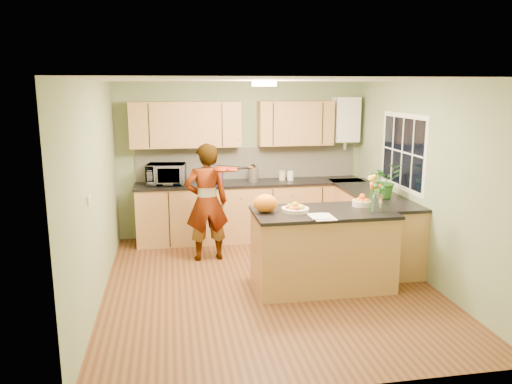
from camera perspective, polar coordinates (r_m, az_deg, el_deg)
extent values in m
plane|color=#552C18|center=(6.35, 1.39, -10.50)|extent=(4.50, 4.50, 0.00)
cube|color=white|center=(5.87, 1.52, 12.66)|extent=(4.00, 4.50, 0.02)
cube|color=gray|center=(8.17, -1.64, 3.69)|extent=(4.00, 0.02, 2.50)
cube|color=gray|center=(3.88, 8.02, -5.87)|extent=(4.00, 0.02, 2.50)
cube|color=gray|center=(5.94, -17.84, -0.07)|extent=(0.02, 4.50, 2.50)
cube|color=gray|center=(6.67, 18.56, 1.17)|extent=(0.02, 4.50, 2.50)
cube|color=#AD7445|center=(8.06, -0.60, -2.24)|extent=(3.60, 0.60, 0.90)
cube|color=black|center=(7.94, -0.59, 1.03)|extent=(3.64, 0.62, 0.04)
cube|color=#AD7445|center=(7.46, 13.04, -3.71)|extent=(0.60, 2.20, 0.90)
cube|color=black|center=(7.35, 13.14, -0.18)|extent=(0.62, 2.24, 0.04)
cube|color=beige|center=(8.18, -0.93, 3.34)|extent=(3.60, 0.02, 0.52)
cube|color=#AD7445|center=(7.86, -8.05, 7.64)|extent=(1.70, 0.34, 0.70)
cube|color=#AD7445|center=(8.11, 4.52, 7.85)|extent=(1.20, 0.34, 0.70)
cube|color=white|center=(8.37, 10.21, 8.17)|extent=(0.40, 0.30, 0.72)
cylinder|color=silver|center=(8.40, 10.11, 5.45)|extent=(0.06, 0.06, 0.20)
cube|color=white|center=(7.15, 16.41, 4.43)|extent=(0.01, 1.30, 1.05)
cube|color=black|center=(7.15, 16.38, 4.43)|extent=(0.01, 1.18, 0.92)
cube|color=white|center=(5.34, -18.56, -0.86)|extent=(0.02, 0.09, 0.09)
cylinder|color=#FFEABF|center=(6.17, 0.96, 12.26)|extent=(0.30, 0.30, 0.06)
cylinder|color=white|center=(6.17, 0.96, 12.54)|extent=(0.10, 0.10, 0.02)
cube|color=#AD7445|center=(6.19, 7.58, -6.65)|extent=(1.65, 0.82, 0.93)
cube|color=black|center=(6.05, 7.70, -2.31)|extent=(1.69, 0.86, 0.04)
cylinder|color=beige|center=(5.95, 4.49, -2.05)|extent=(0.33, 0.33, 0.05)
cylinder|color=beige|center=(6.36, 12.04, -1.25)|extent=(0.25, 0.25, 0.07)
cylinder|color=silver|center=(6.07, 13.66, -1.21)|extent=(0.11, 0.11, 0.23)
ellipsoid|color=orange|center=(5.90, 1.09, -1.29)|extent=(0.34, 0.31, 0.22)
cube|color=white|center=(5.74, 7.65, -2.83)|extent=(0.25, 0.33, 0.01)
imported|color=#E7AD8D|center=(7.03, -5.66, -1.19)|extent=(0.64, 0.45, 1.67)
imported|color=white|center=(7.83, -10.21, 2.02)|extent=(0.63, 0.47, 0.32)
cube|color=navy|center=(7.83, -4.83, 1.80)|extent=(0.31, 0.26, 0.22)
cylinder|color=silver|center=(7.94, -0.34, 2.05)|extent=(0.17, 0.17, 0.24)
sphere|color=black|center=(7.91, -0.34, 3.22)|extent=(0.09, 0.09, 0.09)
cylinder|color=beige|center=(8.08, 3.01, 1.90)|extent=(0.11, 0.11, 0.15)
cylinder|color=white|center=(8.06, 3.96, 1.87)|extent=(0.11, 0.11, 0.15)
imported|color=#2E6C24|center=(6.97, 14.49, 1.30)|extent=(0.50, 0.46, 0.48)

